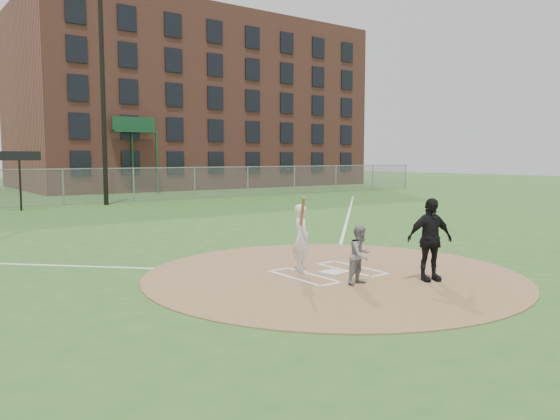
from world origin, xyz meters
TOP-DOWN VIEW (x-y plane):
  - ground at (0.00, 0.00)m, footprint 140.00×140.00m
  - dirt_circle at (0.00, 0.00)m, footprint 8.40×8.40m
  - home_plate at (0.05, 0.04)m, footprint 0.56×0.56m
  - foul_line_first at (9.00, 9.00)m, footprint 17.04×17.04m
  - catcher at (-0.22, -1.08)m, footprint 0.66×0.55m
  - umpire at (1.18, -1.71)m, footprint 1.11×0.76m
  - batters_boxes at (0.00, 0.15)m, footprint 2.08×1.88m
  - batter_at_plate at (-0.44, 0.58)m, footprint 0.75×1.00m
  - outfield_fence at (0.00, 22.00)m, footprint 56.08×0.08m
  - brick_warehouse at (16.00, 37.96)m, footprint 30.00×17.17m
  - light_pole at (2.00, 21.00)m, footprint 1.20×0.30m
  - scoreboard_sign at (-2.50, 20.20)m, footprint 2.00×0.10m

SIDE VIEW (x-z plane):
  - ground at x=0.00m, z-range 0.00..0.00m
  - foul_line_first at x=9.00m, z-range 0.00..0.01m
  - dirt_circle at x=0.00m, z-range 0.00..0.02m
  - batters_boxes at x=0.00m, z-range 0.02..0.03m
  - home_plate at x=0.05m, z-range 0.02..0.05m
  - catcher at x=-0.22m, z-range 0.02..1.23m
  - batter_at_plate at x=-0.44m, z-range -0.09..1.69m
  - umpire at x=1.18m, z-range 0.02..1.78m
  - outfield_fence at x=0.00m, z-range 0.00..2.03m
  - scoreboard_sign at x=-2.50m, z-range 0.92..3.85m
  - light_pole at x=2.00m, z-range 0.50..12.72m
  - brick_warehouse at x=16.00m, z-range 0.00..15.00m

